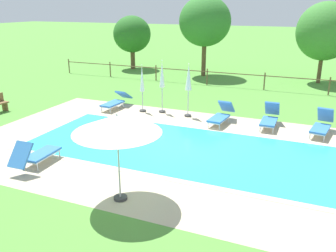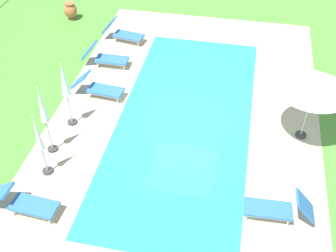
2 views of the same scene
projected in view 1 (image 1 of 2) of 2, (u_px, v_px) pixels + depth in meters
ground_plane at (176, 148)px, 12.91m from camera, size 160.00×160.00×0.00m
pool_deck_paving at (176, 148)px, 12.91m from camera, size 15.48×9.19×0.01m
swimming_pool_water at (176, 148)px, 12.91m from camera, size 10.82×4.53×0.01m
pool_coping_rim at (176, 147)px, 12.91m from camera, size 11.30×5.01×0.01m
sun_lounger_north_near_steps at (221, 115)px, 15.43m from camera, size 0.78×1.99×0.91m
sun_lounger_north_mid at (322, 125)px, 14.13m from camera, size 0.89×1.92×0.99m
sun_lounger_north_far at (270, 118)px, 15.01m from camera, size 0.62×1.87×0.99m
sun_lounger_north_end at (36, 154)px, 11.34m from camera, size 0.68×1.89×0.98m
sun_lounger_south_near_corner at (116, 101)px, 17.72m from camera, size 0.74×2.07×0.79m
patio_umbrella_open_foreground at (117, 124)px, 8.82m from camera, size 2.25×2.25×2.38m
patio_umbrella_closed_row_west at (142, 83)px, 16.86m from camera, size 0.32×0.32×2.27m
patio_umbrella_closed_row_mid_west at (188, 81)px, 16.00m from camera, size 0.32×0.32×2.45m
patio_umbrella_closed_row_centre at (162, 79)px, 16.64m from camera, size 0.32×0.32×2.50m
perimeter_fence at (235, 76)px, 22.19m from camera, size 25.35×0.08×1.05m
tree_far_west at (132, 34)px, 28.01m from camera, size 2.93×2.93×4.13m
tree_west_mid at (205, 22)px, 24.83m from camera, size 3.61×3.61×5.53m
tree_east_mid at (325, 31)px, 22.57m from camera, size 3.54×3.54×5.13m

